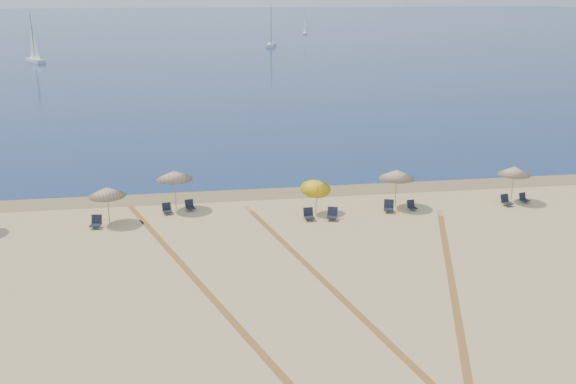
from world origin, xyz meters
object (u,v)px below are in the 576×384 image
(chair_5, at_px, (309,215))
(umbrella_5, at_px, (514,171))
(chair_8, at_px, (412,206))
(umbrella_1, at_px, (107,192))
(chair_4, at_px, (190,206))
(umbrella_4, at_px, (397,174))
(chair_9, at_px, (506,201))
(chair_10, at_px, (524,198))
(sailboat_0, at_px, (34,48))
(sailboat_1, at_px, (305,27))
(umbrella_3, at_px, (316,185))
(chair_6, at_px, (332,214))
(chair_3, at_px, (167,209))
(sailboat_2, at_px, (271,34))
(chair_7, at_px, (389,207))
(chair_2, at_px, (96,222))
(umbrella_2, at_px, (174,175))

(chair_5, bearing_deg, umbrella_5, 2.99)
(chair_8, bearing_deg, umbrella_1, 169.57)
(chair_4, xyz_separation_m, chair_5, (7.12, -2.85, 0.03))
(umbrella_4, height_order, chair_9, umbrella_4)
(umbrella_4, bearing_deg, chair_10, -2.72)
(umbrella_1, relative_size, chair_8, 3.45)
(chair_9, xyz_separation_m, sailboat_0, (-48.14, 89.66, 2.34))
(chair_4, height_order, chair_10, chair_4)
(umbrella_5, relative_size, sailboat_1, 0.34)
(chair_5, bearing_deg, umbrella_3, 57.14)
(umbrella_1, distance_m, umbrella_4, 17.83)
(chair_6, bearing_deg, umbrella_4, 40.04)
(chair_5, bearing_deg, umbrella_1, 171.20)
(umbrella_3, distance_m, chair_10, 13.97)
(chair_3, bearing_deg, umbrella_1, -173.05)
(chair_4, relative_size, sailboat_2, 0.08)
(chair_8, bearing_deg, chair_5, 177.59)
(chair_7, bearing_deg, chair_3, -170.07)
(chair_8, height_order, chair_9, chair_9)
(chair_2, xyz_separation_m, chair_3, (4.04, 1.84, -0.03))
(chair_6, xyz_separation_m, chair_7, (3.82, 0.86, 0.00))
(sailboat_0, bearing_deg, sailboat_1, 12.37)
(chair_10, bearing_deg, sailboat_0, 103.18)
(umbrella_2, distance_m, chair_9, 21.31)
(chair_5, distance_m, chair_8, 6.82)
(umbrella_4, xyz_separation_m, sailboat_0, (-40.98, 88.87, 0.47))
(chair_7, height_order, sailboat_2, sailboat_2)
(chair_6, distance_m, sailboat_1, 156.98)
(umbrella_4, xyz_separation_m, chair_2, (-18.50, -0.92, -1.86))
(chair_3, xyz_separation_m, sailboat_1, (35.87, 152.21, 1.86))
(umbrella_2, distance_m, umbrella_3, 8.88)
(umbrella_3, xyz_separation_m, chair_6, (0.78, -1.30, -1.49))
(chair_7, xyz_separation_m, sailboat_0, (-40.29, 89.69, 2.33))
(umbrella_5, relative_size, chair_2, 3.07)
(chair_9, bearing_deg, chair_5, 169.44)
(umbrella_4, bearing_deg, chair_2, -177.15)
(umbrella_3, bearing_deg, umbrella_4, 4.14)
(umbrella_3, height_order, chair_7, umbrella_3)
(umbrella_3, relative_size, chair_3, 3.28)
(umbrella_4, xyz_separation_m, chair_9, (7.16, -0.79, -1.87))
(chair_4, height_order, chair_8, chair_4)
(umbrella_5, distance_m, chair_2, 26.46)
(chair_5, bearing_deg, umbrella_4, 11.29)
(chair_3, height_order, chair_10, chair_3)
(umbrella_2, xyz_separation_m, chair_6, (9.40, -3.35, -1.93))
(umbrella_4, bearing_deg, chair_7, -130.16)
(umbrella_1, distance_m, chair_5, 12.07)
(chair_2, relative_size, chair_4, 1.05)
(umbrella_2, relative_size, chair_9, 3.23)
(chair_6, xyz_separation_m, chair_8, (5.36, 0.98, -0.06))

